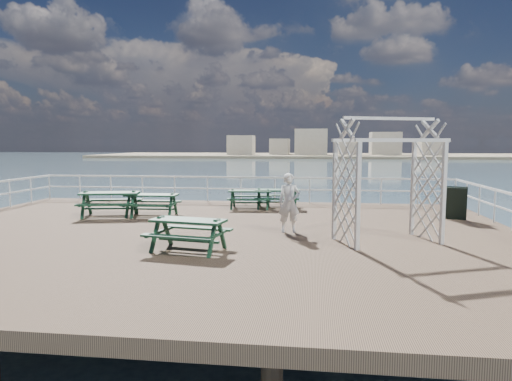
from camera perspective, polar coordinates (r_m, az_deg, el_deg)
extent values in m
cube|color=brown|center=(13.14, -6.70, -5.85)|extent=(18.00, 14.00, 0.30)
plane|color=#395260|center=(52.76, 3.87, 1.05)|extent=(300.00, 300.00, 0.00)
cube|color=tan|center=(148.01, 11.93, 4.27)|extent=(160.00, 40.00, 0.80)
cube|color=beige|center=(146.31, -1.81, 5.71)|extent=(8.00, 8.00, 6.00)
cube|color=beige|center=(144.90, 2.91, 5.50)|extent=(6.00, 8.00, 5.00)
cube|color=beige|center=(144.48, 6.89, 6.06)|extent=(10.00, 8.00, 8.00)
cube|color=beige|center=(144.88, 11.65, 5.39)|extent=(7.00, 8.00, 5.00)
cube|color=beige|center=(146.12, 15.99, 5.68)|extent=(9.00, 8.00, 7.00)
cube|color=beige|center=(148.63, 20.95, 4.94)|extent=(6.00, 8.00, 4.00)
cylinder|color=brown|center=(21.24, -22.99, -5.03)|extent=(0.36, 0.36, 2.10)
cylinder|color=brown|center=(18.90, 20.62, -6.26)|extent=(0.36, 0.36, 2.10)
cube|color=silver|center=(19.63, -1.91, 1.65)|extent=(17.70, 0.07, 0.07)
cube|color=silver|center=(19.67, -1.90, 0.19)|extent=(17.70, 0.05, 0.05)
cylinder|color=silver|center=(22.82, -24.41, 0.46)|extent=(0.05, 0.05, 1.10)
cube|color=#133620|center=(16.53, -17.81, -0.31)|extent=(2.07, 1.15, 0.07)
cube|color=#133620|center=(17.19, -17.29, -1.12)|extent=(1.97, 0.67, 0.05)
cube|color=#133620|center=(15.93, -18.31, -1.70)|extent=(1.97, 0.67, 0.05)
cube|color=#133620|center=(16.77, -20.49, -1.48)|extent=(0.41, 1.56, 0.07)
cube|color=#133620|center=(16.40, -15.00, -1.46)|extent=(0.41, 1.56, 0.07)
cube|color=#133620|center=(17.09, -20.18, -1.52)|extent=(0.20, 0.57, 0.95)
cube|color=#133620|center=(16.47, -20.79, -1.81)|extent=(0.20, 0.57, 0.95)
cube|color=#133620|center=(16.72, -14.79, -1.50)|extent=(0.20, 0.57, 0.95)
cube|color=#133620|center=(16.09, -15.20, -1.80)|extent=(0.20, 0.57, 0.95)
cube|color=#133620|center=(16.59, -17.75, -2.14)|extent=(1.72, 0.44, 0.07)
cube|color=#133620|center=(17.73, 2.66, 0.04)|extent=(1.73, 0.74, 0.06)
cube|color=#133620|center=(18.33, 2.72, -0.63)|extent=(1.71, 0.31, 0.05)
cube|color=#133620|center=(17.20, 2.59, -1.07)|extent=(1.71, 0.31, 0.05)
cube|color=#133620|center=(17.80, 0.38, -0.88)|extent=(0.14, 1.37, 0.06)
cube|color=#133620|center=(17.76, 4.94, -0.92)|extent=(0.14, 1.37, 0.06)
cube|color=#133620|center=(18.09, 0.44, -0.92)|extent=(0.10, 0.49, 0.83)
cube|color=#133620|center=(17.53, 0.31, -1.14)|extent=(0.10, 0.49, 0.83)
cube|color=#133620|center=(18.04, 4.93, -0.96)|extent=(0.10, 0.49, 0.83)
cube|color=#133620|center=(17.48, 4.94, -1.19)|extent=(0.10, 0.49, 0.83)
cube|color=#133620|center=(17.79, 2.65, -1.45)|extent=(1.51, 0.15, 0.06)
cube|color=#133620|center=(17.62, -0.72, -0.06)|extent=(1.67, 0.71, 0.05)
cube|color=#133620|center=(18.20, -0.56, -0.71)|extent=(1.66, 0.30, 0.05)
cube|color=#133620|center=(17.11, -0.90, -1.14)|extent=(1.66, 0.30, 0.05)
cube|color=#133620|center=(17.74, -2.93, -0.96)|extent=(0.13, 1.33, 0.05)
cube|color=#133620|center=(17.60, 1.50, -1.00)|extent=(0.13, 1.33, 0.05)
cube|color=#133620|center=(18.01, -2.81, -1.00)|extent=(0.09, 0.48, 0.80)
cube|color=#133620|center=(17.47, -3.05, -1.21)|extent=(0.09, 0.48, 0.80)
cube|color=#133620|center=(17.88, 1.55, -1.04)|extent=(0.09, 0.48, 0.80)
cube|color=#133620|center=(17.34, 1.45, -1.26)|extent=(0.09, 0.48, 0.80)
cube|color=#133620|center=(17.68, -0.72, -1.51)|extent=(1.47, 0.14, 0.05)
cube|color=#133620|center=(16.19, -12.93, -0.56)|extent=(1.81, 0.77, 0.06)
cube|color=#133620|center=(16.79, -12.30, -1.30)|extent=(1.79, 0.33, 0.05)
cube|color=#133620|center=(15.66, -13.56, -1.85)|extent=(1.79, 0.33, 0.05)
cube|color=#133620|center=(16.47, -15.37, -1.59)|extent=(0.14, 1.44, 0.06)
cube|color=#133620|center=(16.02, -10.37, -1.68)|extent=(0.14, 1.44, 0.06)
cube|color=#133620|center=(16.75, -15.02, -1.62)|extent=(0.10, 0.51, 0.87)
cube|color=#133620|center=(16.20, -15.73, -1.90)|extent=(0.10, 0.51, 0.87)
cube|color=#133620|center=(16.31, -10.10, -1.71)|extent=(0.10, 0.51, 0.87)
cube|color=#133620|center=(15.74, -10.65, -2.00)|extent=(0.10, 0.51, 0.87)
cube|color=#133620|center=(16.25, -12.89, -2.26)|extent=(1.59, 0.15, 0.06)
cube|color=#133620|center=(10.85, -8.47, -3.74)|extent=(1.84, 0.98, 0.06)
cube|color=#133620|center=(11.42, -7.16, -4.66)|extent=(1.76, 0.55, 0.05)
cube|color=#133620|center=(10.39, -9.86, -5.77)|extent=(1.76, 0.55, 0.05)
cube|color=#133620|center=(11.24, -11.78, -5.01)|extent=(0.33, 1.39, 0.06)
cube|color=#133620|center=(10.61, -4.90, -5.56)|extent=(0.33, 1.39, 0.06)
cube|color=#133620|center=(11.50, -11.07, -5.00)|extent=(0.17, 0.51, 0.85)
cube|color=#133620|center=(11.00, -12.52, -5.53)|extent=(0.17, 0.51, 0.85)
cube|color=#133620|center=(10.88, -4.31, -5.52)|extent=(0.17, 0.51, 0.85)
cube|color=#133620|center=(10.36, -5.52, -6.13)|extent=(0.17, 0.51, 0.85)
cube|color=#133620|center=(10.94, -8.43, -6.19)|extent=(1.54, 0.35, 0.06)
cube|color=silver|center=(10.97, 12.62, -0.74)|extent=(0.13, 0.13, 2.56)
cube|color=silver|center=(12.11, 9.81, -0.06)|extent=(0.13, 0.13, 2.56)
cube|color=silver|center=(12.24, 22.38, -0.36)|extent=(0.13, 0.13, 2.56)
cube|color=silver|center=(13.27, 19.03, 0.22)|extent=(0.13, 0.13, 2.56)
cube|color=silver|center=(11.49, 17.98, 6.01)|extent=(2.40, 1.06, 0.09)
cube|color=silver|center=(12.59, 14.79, 6.08)|extent=(2.40, 1.06, 0.09)
cube|color=silver|center=(12.05, 16.39, 8.64)|extent=(2.39, 1.05, 0.07)
cube|color=black|center=(16.35, 23.70, -1.54)|extent=(0.72, 0.48, 1.10)
cube|color=black|center=(16.57, 23.73, -1.45)|extent=(0.72, 0.48, 1.10)
imported|color=silver|center=(12.97, 4.16, -1.55)|extent=(0.67, 0.51, 1.68)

